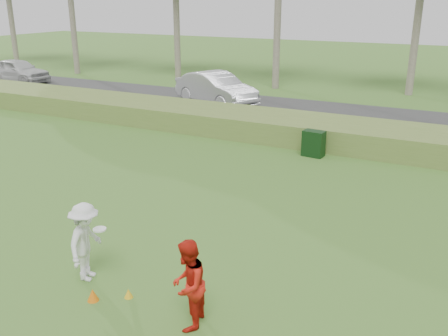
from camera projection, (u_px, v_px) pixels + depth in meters
The scene contains 10 objects.
ground at pixel (135, 284), 10.25m from camera, with size 120.00×120.00×0.00m, color #356521.
reed_strip at pixel (314, 131), 20.20m from camera, with size 80.00×3.00×0.90m, color #54702D.
park_road at pixel (344, 116), 24.55m from camera, with size 80.00×6.00×0.06m, color #2D2D2D.
player_white at pixel (86, 242), 10.20m from camera, with size 0.98×1.21×1.68m.
player_red at pixel (188, 285), 8.68m from camera, with size 0.81×0.63×1.67m, color red.
cone_orange at pixel (93, 295), 9.65m from camera, with size 0.23×0.23×0.25m, color orange.
cone_yellow at pixel (128, 293), 9.76m from camera, with size 0.17×0.17×0.19m, color gold.
utility_cabinet at pixel (314, 144), 18.33m from camera, with size 0.77×0.48×0.96m, color black.
car_left at pixel (18, 70), 33.81m from camera, with size 1.88×4.66×1.59m, color silver.
car_mid at pixel (216, 89), 26.78m from camera, with size 1.82×5.22×1.72m, color silver.
Camera 1 is at (5.68, -7.10, 5.59)m, focal length 40.00 mm.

